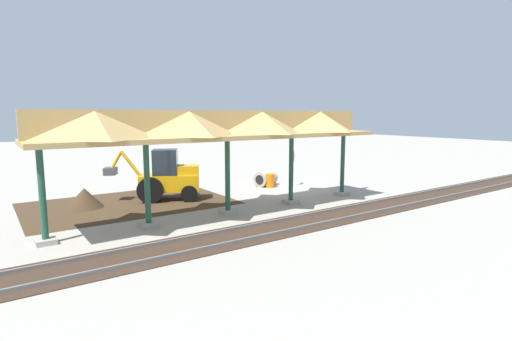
% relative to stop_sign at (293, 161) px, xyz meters
% --- Properties ---
extents(ground_plane, '(120.00, 120.00, 0.00)m').
position_rel_stop_sign_xyz_m(ground_plane, '(1.26, 0.23, -1.67)').
color(ground_plane, '#9E998E').
extents(dirt_work_zone, '(10.30, 7.00, 0.01)m').
position_rel_stop_sign_xyz_m(dirt_work_zone, '(10.57, -0.93, -1.67)').
color(dirt_work_zone, '#42301E').
rests_on(dirt_work_zone, ground).
extents(platform_canopy, '(16.77, 3.20, 4.90)m').
position_rel_stop_sign_xyz_m(platform_canopy, '(7.39, 3.98, 2.50)').
color(platform_canopy, '#9E998E').
rests_on(platform_canopy, ground).
extents(rail_tracks, '(60.00, 2.58, 0.15)m').
position_rel_stop_sign_xyz_m(rail_tracks, '(1.26, 7.25, -1.64)').
color(rail_tracks, slate).
rests_on(rail_tracks, ground).
extents(stop_sign, '(0.60, 0.51, 2.32)m').
position_rel_stop_sign_xyz_m(stop_sign, '(0.00, 0.00, 0.00)').
color(stop_sign, gray).
rests_on(stop_sign, ground).
extents(backhoe, '(4.95, 3.39, 2.82)m').
position_rel_stop_sign_xyz_m(backhoe, '(8.54, -0.63, -0.40)').
color(backhoe, orange).
rests_on(backhoe, ground).
extents(dirt_mound, '(3.71, 3.71, 2.03)m').
position_rel_stop_sign_xyz_m(dirt_mound, '(12.72, -1.30, -1.67)').
color(dirt_mound, '#42301E').
rests_on(dirt_mound, ground).
extents(concrete_pipe, '(1.71, 1.41, 0.98)m').
position_rel_stop_sign_xyz_m(concrete_pipe, '(1.45, -1.07, -1.18)').
color(concrete_pipe, '#9E9384').
rests_on(concrete_pipe, ground).
extents(traffic_barrel, '(0.56, 0.56, 0.90)m').
position_rel_stop_sign_xyz_m(traffic_barrel, '(1.58, -0.40, -1.22)').
color(traffic_barrel, orange).
rests_on(traffic_barrel, ground).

